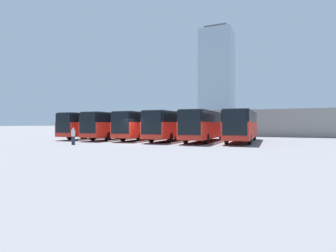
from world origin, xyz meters
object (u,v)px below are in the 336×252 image
Objects in this scene: bus_3 at (146,125)px; bus_1 at (205,125)px; bus_0 at (242,125)px; bus_5 at (96,125)px; bus_2 at (173,125)px; bus_4 at (118,125)px; pedestrian at (73,136)px.

bus_1 is at bearing 173.87° from bus_3.
bus_5 is at bearing -0.91° from bus_0.
bus_3 is 7.89m from bus_5.
bus_1 and bus_3 have the same top height.
bus_0 and bus_5 have the same top height.
bus_1 is 1.00× the size of bus_5.
bus_1 is 3.95m from bus_2.
bus_2 and bus_5 have the same top height.
bus_1 is at bearing 10.29° from bus_0.
bus_0 is 15.80m from bus_4.
bus_2 is 11.85m from bus_5.
bus_4 is 7.76× the size of pedestrian.
bus_0 reaches higher than pedestrian.
bus_5 is (7.89, 0.02, 0.00)m from bus_3.
bus_4 is at bearing -85.34° from pedestrian.
bus_4 is 9.84m from pedestrian.
bus_0 is 7.93m from bus_2.
bus_0 and bus_2 have the same top height.
bus_3 and bus_4 have the same top height.
bus_5 is (11.84, -0.51, 0.00)m from bus_2.
bus_0 is at bearing -179.31° from bus_4.
bus_2 is 1.00× the size of bus_5.
bus_3 is 7.76× the size of pedestrian.
bus_5 is 11.48m from pedestrian.
bus_2 is at bearing 170.84° from bus_3.
bus_4 is at bearing 172.70° from bus_5.
bus_3 reaches higher than pedestrian.
bus_1 is 1.00× the size of bus_3.
bus_1 is 1.00× the size of bus_4.
pedestrian is at bearing 34.16° from bus_0.
bus_2 is 1.00× the size of bus_3.
bus_2 is at bearing -127.85° from pedestrian.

